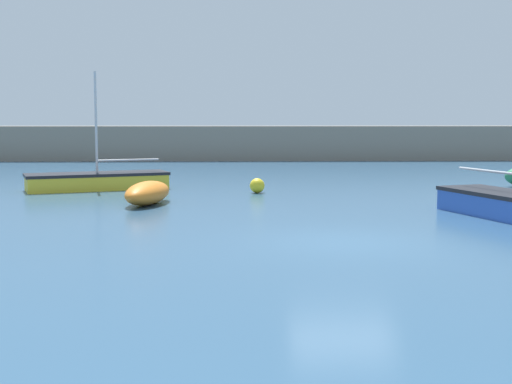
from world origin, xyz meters
name	(u,v)px	position (x,y,z in m)	size (l,w,h in m)	color
ground_plane	(343,246)	(0.00, 0.00, -0.10)	(120.00, 120.00, 0.20)	#2D5170
harbor_breakwater	(274,143)	(0.00, 32.31, 1.17)	(49.31, 2.76, 2.34)	gray
sailboat_twin_hulled	(97,181)	(-8.25, 12.46, 0.37)	(5.94, 3.62, 4.79)	yellow
rowboat_blue_near	(148,193)	(-5.58, 7.45, 0.39)	(1.78, 3.30, 0.78)	orange
mooring_buoy_yellow	(257,186)	(-1.75, 10.97, 0.29)	(0.58, 0.58, 0.58)	yellow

